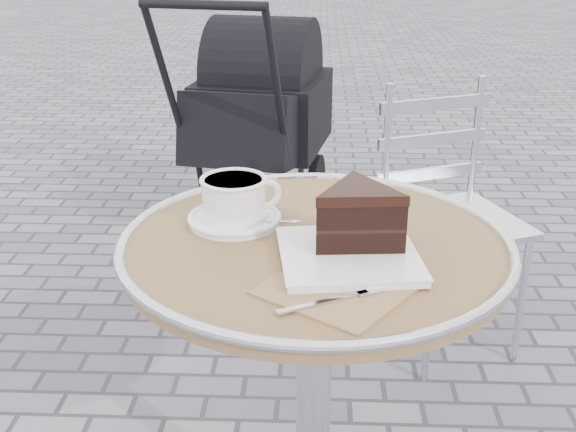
{
  "coord_description": "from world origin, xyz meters",
  "views": [
    {
      "loc": [
        0.0,
        -1.19,
        1.27
      ],
      "look_at": [
        -0.05,
        -0.0,
        0.78
      ],
      "focal_mm": 45.0,
      "sensor_mm": 36.0,
      "label": 1
    }
  ],
  "objects_px": {
    "cake_plate_set": "(356,226)",
    "baby_stroller": "(257,127)",
    "cappuccino_set": "(235,203)",
    "bistro_chair": "(441,186)",
    "cafe_table": "(314,319)"
  },
  "relations": [
    {
      "from": "cafe_table",
      "to": "baby_stroller",
      "type": "xyz_separation_m",
      "value": [
        -0.26,
        1.72,
        -0.1
      ]
    },
    {
      "from": "baby_stroller",
      "to": "cafe_table",
      "type": "bearing_deg",
      "value": -70.99
    },
    {
      "from": "cappuccino_set",
      "to": "bistro_chair",
      "type": "distance_m",
      "value": 1.02
    },
    {
      "from": "cappuccino_set",
      "to": "bistro_chair",
      "type": "xyz_separation_m",
      "value": [
        0.53,
        0.83,
        -0.26
      ]
    },
    {
      "from": "cafe_table",
      "to": "baby_stroller",
      "type": "distance_m",
      "value": 1.74
    },
    {
      "from": "cake_plate_set",
      "to": "baby_stroller",
      "type": "height_order",
      "value": "baby_stroller"
    },
    {
      "from": "cafe_table",
      "to": "baby_stroller",
      "type": "height_order",
      "value": "baby_stroller"
    },
    {
      "from": "bistro_chair",
      "to": "baby_stroller",
      "type": "relative_size",
      "value": 0.78
    },
    {
      "from": "cake_plate_set",
      "to": "baby_stroller",
      "type": "bearing_deg",
      "value": 93.06
    },
    {
      "from": "cafe_table",
      "to": "cappuccino_set",
      "type": "relative_size",
      "value": 3.6
    },
    {
      "from": "cake_plate_set",
      "to": "bistro_chair",
      "type": "relative_size",
      "value": 0.48
    },
    {
      "from": "cafe_table",
      "to": "bistro_chair",
      "type": "relative_size",
      "value": 0.9
    },
    {
      "from": "cake_plate_set",
      "to": "cafe_table",
      "type": "bearing_deg",
      "value": 130.78
    },
    {
      "from": "bistro_chair",
      "to": "baby_stroller",
      "type": "bearing_deg",
      "value": 105.76
    },
    {
      "from": "cappuccino_set",
      "to": "bistro_chair",
      "type": "bearing_deg",
      "value": 34.19
    }
  ]
}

